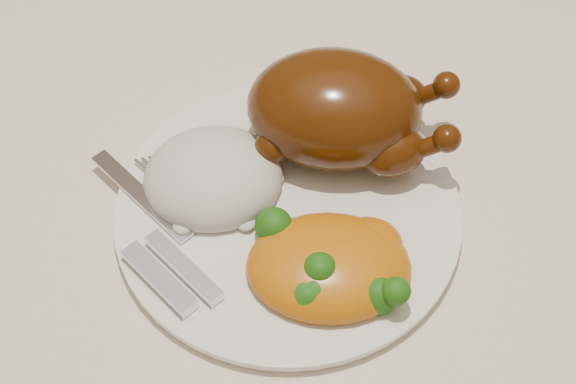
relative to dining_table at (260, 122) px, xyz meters
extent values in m
cube|color=brown|center=(0.00, 0.00, 0.07)|extent=(1.60, 0.90, 0.04)
cube|color=white|center=(0.00, 0.00, 0.10)|extent=(1.72, 1.02, 0.01)
cylinder|color=white|center=(-0.02, -0.20, 0.11)|extent=(0.30, 0.30, 0.01)
ellipsoid|color=#4E2608|center=(0.03, -0.14, 0.16)|extent=(0.17, 0.15, 0.09)
ellipsoid|color=#4E2608|center=(0.02, -0.15, 0.18)|extent=(0.08, 0.07, 0.04)
ellipsoid|color=#4E2608|center=(0.06, -0.19, 0.14)|extent=(0.05, 0.04, 0.04)
sphere|color=#4E2608|center=(0.10, -0.20, 0.16)|extent=(0.02, 0.02, 0.02)
ellipsoid|color=#4E2608|center=(0.08, -0.13, 0.14)|extent=(0.05, 0.04, 0.04)
sphere|color=#4E2608|center=(0.12, -0.15, 0.16)|extent=(0.02, 0.02, 0.02)
sphere|color=#4E2608|center=(-0.03, -0.16, 0.14)|extent=(0.03, 0.03, 0.03)
sphere|color=#4E2608|center=(0.00, -0.10, 0.14)|extent=(0.03, 0.03, 0.03)
ellipsoid|color=silver|center=(-0.08, -0.16, 0.12)|extent=(0.13, 0.12, 0.06)
ellipsoid|color=#CA6A0C|center=(-0.01, -0.26, 0.12)|extent=(0.14, 0.12, 0.04)
ellipsoid|color=#CA6A0C|center=(0.02, -0.25, 0.12)|extent=(0.05, 0.05, 0.03)
ellipsoid|color=#17440B|center=(-0.03, -0.28, 0.13)|extent=(0.03, 0.03, 0.03)
ellipsoid|color=#17440B|center=(0.01, -0.29, 0.12)|extent=(0.03, 0.03, 0.03)
ellipsoid|color=#17440B|center=(-0.03, -0.28, 0.13)|extent=(0.03, 0.03, 0.02)
ellipsoid|color=#17440B|center=(-0.04, -0.22, 0.13)|extent=(0.03, 0.03, 0.03)
ellipsoid|color=#17440B|center=(0.01, -0.29, 0.13)|extent=(0.02, 0.02, 0.02)
ellipsoid|color=#17440B|center=(-0.02, -0.27, 0.14)|extent=(0.03, 0.03, 0.03)
ellipsoid|color=#17440B|center=(0.02, -0.30, 0.14)|extent=(0.02, 0.02, 0.02)
ellipsoid|color=#17440B|center=(-0.01, -0.28, 0.12)|extent=(0.03, 0.03, 0.03)
ellipsoid|color=#17440B|center=(-0.03, -0.28, 0.13)|extent=(0.02, 0.02, 0.02)
cube|color=silver|center=(-0.13, -0.15, 0.12)|extent=(0.07, 0.11, 0.00)
cube|color=silver|center=(-0.13, -0.24, 0.12)|extent=(0.05, 0.07, 0.01)
cube|color=silver|center=(-0.11, -0.23, 0.12)|extent=(0.05, 0.07, 0.01)
cube|color=silver|center=(-0.11, -0.15, 0.12)|extent=(0.05, 0.08, 0.00)
camera|label=1|loc=(-0.13, -0.55, 0.62)|focal=50.00mm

